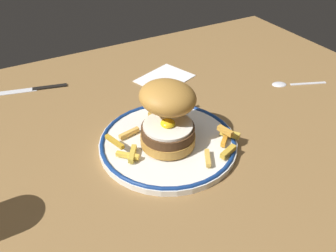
% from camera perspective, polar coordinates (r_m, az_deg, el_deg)
% --- Properties ---
extents(ground_plane, '(1.35, 0.90, 0.04)m').
position_cam_1_polar(ground_plane, '(0.69, -5.23, -3.83)').
color(ground_plane, olive).
extents(dinner_plate, '(0.26, 0.26, 0.02)m').
position_cam_1_polar(dinner_plate, '(0.66, 0.00, -2.65)').
color(dinner_plate, white).
rests_on(dinner_plate, ground_plane).
extents(burger, '(0.13, 0.14, 0.11)m').
position_cam_1_polar(burger, '(0.62, -0.03, 2.17)').
color(burger, '#BC8436').
rests_on(burger, dinner_plate).
extents(fries_pile, '(0.23, 0.21, 0.03)m').
position_cam_1_polar(fries_pile, '(0.66, 1.63, -0.75)').
color(fries_pile, gold).
rests_on(fries_pile, dinner_plate).
extents(knife, '(0.18, 0.06, 0.01)m').
position_cam_1_polar(knife, '(0.89, -21.05, 5.75)').
color(knife, black).
rests_on(knife, ground_plane).
extents(spoon, '(0.13, 0.07, 0.01)m').
position_cam_1_polar(spoon, '(0.90, 18.70, 6.70)').
color(spoon, silver).
rests_on(spoon, ground_plane).
extents(napkin, '(0.15, 0.14, 0.00)m').
position_cam_1_polar(napkin, '(0.88, -0.54, 7.87)').
color(napkin, white).
rests_on(napkin, ground_plane).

